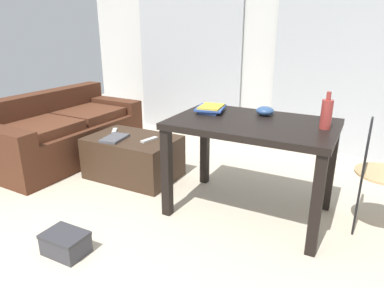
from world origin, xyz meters
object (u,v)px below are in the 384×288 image
at_px(couch, 63,133).
at_px(shoebox, 66,243).
at_px(craft_table, 252,135).
at_px(tv_remote_primary, 115,131).
at_px(bowl, 265,111).
at_px(bottle_near, 326,114).
at_px(tv_remote_secondary, 149,140).
at_px(book_stack, 211,109).
at_px(coffee_table, 133,157).
at_px(wire_chair, 377,163).
at_px(magazine, 115,138).

bearing_deg(couch, shoebox, -43.28).
xyz_separation_m(craft_table, tv_remote_primary, (-1.54, 0.21, -0.24)).
relative_size(couch, bowl, 12.28).
bearing_deg(tv_remote_primary, bottle_near, -37.18).
xyz_separation_m(bowl, tv_remote_secondary, (-1.08, -0.09, -0.38)).
xyz_separation_m(bowl, shoebox, (-0.93, -1.32, -0.73)).
bearing_deg(couch, tv_remote_secondary, -3.58).
bearing_deg(book_stack, tv_remote_secondary, 178.39).
xyz_separation_m(craft_table, bottle_near, (0.51, 0.04, 0.22)).
height_order(coffee_table, bottle_near, bottle_near).
bearing_deg(tv_remote_primary, wire_chair, -33.30).
bearing_deg(magazine, craft_table, -8.16).
bearing_deg(bowl, tv_remote_secondary, -175.44).
xyz_separation_m(tv_remote_secondary, shoebox, (0.14, -1.23, -0.35)).
bearing_deg(bottle_near, craft_table, -175.41).
bearing_deg(tv_remote_secondary, book_stack, 11.20).
bearing_deg(bottle_near, magazine, -178.86).
bearing_deg(book_stack, couch, 177.09).
xyz_separation_m(couch, coffee_table, (1.04, -0.07, -0.08)).
distance_m(wire_chair, shoebox, 2.24).
xyz_separation_m(wire_chair, tv_remote_secondary, (-1.92, -0.05, -0.11)).
height_order(couch, wire_chair, wire_chair).
xyz_separation_m(tv_remote_primary, shoebox, (0.63, -1.31, -0.35)).
relative_size(bottle_near, magazine, 0.93).
xyz_separation_m(couch, book_stack, (1.89, -0.10, 0.51)).
relative_size(craft_table, wire_chair, 1.42).
bearing_deg(tv_remote_primary, shoebox, -96.67).
bearing_deg(book_stack, wire_chair, 2.91).
distance_m(coffee_table, magazine, 0.28).
distance_m(craft_table, bottle_near, 0.56).
distance_m(coffee_table, wire_chair, 2.15).
relative_size(book_stack, magazine, 1.11).
height_order(wire_chair, bottle_near, bottle_near).
bearing_deg(bowl, tv_remote_primary, -179.87).
height_order(craft_table, bottle_near, bottle_near).
bearing_deg(coffee_table, couch, 175.97).
xyz_separation_m(coffee_table, shoebox, (0.35, -1.24, -0.13)).
height_order(tv_remote_secondary, magazine, magazine).
height_order(wire_chair, tv_remote_secondary, wire_chair).
relative_size(bottle_near, bowl, 1.82).
bearing_deg(coffee_table, shoebox, -74.18).
bearing_deg(wire_chair, craft_table, -168.70).
bearing_deg(coffee_table, book_stack, -1.54).
height_order(bowl, shoebox, bowl).
relative_size(wire_chair, book_stack, 2.76).
xyz_separation_m(bottle_near, tv_remote_primary, (-2.05, 0.17, -0.46)).
distance_m(coffee_table, tv_remote_primary, 0.37).
xyz_separation_m(wire_chair, bottle_near, (-0.36, -0.13, 0.35)).
relative_size(coffee_table, book_stack, 2.79).
bearing_deg(book_stack, magazine, -173.71).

